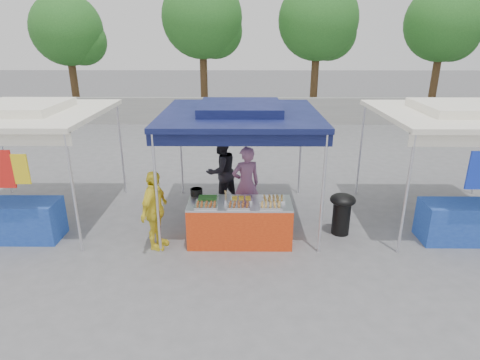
{
  "coord_description": "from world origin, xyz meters",
  "views": [
    {
      "loc": [
        0.07,
        -7.19,
        3.9
      ],
      "look_at": [
        0.0,
        0.6,
        1.05
      ],
      "focal_mm": 30.0,
      "sensor_mm": 36.0,
      "label": 1
    }
  ],
  "objects_px": {
    "vendor_table": "(240,222)",
    "wok_burner": "(342,210)",
    "helper_man": "(221,171)",
    "vendor_woman": "(246,184)",
    "customer_person": "(155,211)",
    "cooking_pot": "(196,192)"
  },
  "relations": [
    {
      "from": "wok_burner",
      "to": "customer_person",
      "type": "distance_m",
      "value": 3.73
    },
    {
      "from": "vendor_table",
      "to": "wok_burner",
      "type": "distance_m",
      "value": 2.12
    },
    {
      "from": "vendor_woman",
      "to": "vendor_table",
      "type": "bearing_deg",
      "value": 65.11
    },
    {
      "from": "vendor_table",
      "to": "cooking_pot",
      "type": "relative_size",
      "value": 8.31
    },
    {
      "from": "vendor_table",
      "to": "helper_man",
      "type": "xyz_separation_m",
      "value": [
        -0.46,
        1.86,
        0.42
      ]
    },
    {
      "from": "vendor_woman",
      "to": "helper_man",
      "type": "distance_m",
      "value": 1.05
    },
    {
      "from": "cooking_pot",
      "to": "customer_person",
      "type": "relative_size",
      "value": 0.16
    },
    {
      "from": "cooking_pot",
      "to": "wok_burner",
      "type": "bearing_deg",
      "value": 0.61
    },
    {
      "from": "vendor_table",
      "to": "cooking_pot",
      "type": "bearing_deg",
      "value": 158.44
    },
    {
      "from": "cooking_pot",
      "to": "vendor_woman",
      "type": "height_order",
      "value": "vendor_woman"
    },
    {
      "from": "wok_burner",
      "to": "helper_man",
      "type": "height_order",
      "value": "helper_man"
    },
    {
      "from": "cooking_pot",
      "to": "customer_person",
      "type": "height_order",
      "value": "customer_person"
    },
    {
      "from": "vendor_table",
      "to": "wok_burner",
      "type": "relative_size",
      "value": 2.29
    },
    {
      "from": "cooking_pot",
      "to": "vendor_woman",
      "type": "xyz_separation_m",
      "value": [
        1.0,
        0.65,
        -0.08
      ]
    },
    {
      "from": "cooking_pot",
      "to": "helper_man",
      "type": "bearing_deg",
      "value": 74.72
    },
    {
      "from": "helper_man",
      "to": "customer_person",
      "type": "relative_size",
      "value": 1.1
    },
    {
      "from": "vendor_table",
      "to": "helper_man",
      "type": "relative_size",
      "value": 1.18
    },
    {
      "from": "vendor_woman",
      "to": "customer_person",
      "type": "bearing_deg",
      "value": 17.9
    },
    {
      "from": "vendor_woman",
      "to": "customer_person",
      "type": "distance_m",
      "value": 2.12
    },
    {
      "from": "customer_person",
      "to": "helper_man",
      "type": "bearing_deg",
      "value": -12.75
    },
    {
      "from": "wok_burner",
      "to": "customer_person",
      "type": "relative_size",
      "value": 0.56
    },
    {
      "from": "vendor_woman",
      "to": "customer_person",
      "type": "relative_size",
      "value": 1.09
    }
  ]
}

